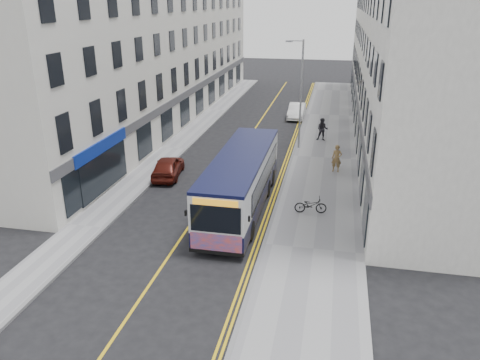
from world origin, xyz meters
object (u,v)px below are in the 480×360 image
at_px(bicycle, 311,205).
at_px(pedestrian_far, 322,129).
at_px(streetlamp, 300,91).
at_px(car_white, 297,111).
at_px(pedestrian_near, 337,158).
at_px(city_bus, 241,180).
at_px(car_maroon, 168,167).

bearing_deg(bicycle, pedestrian_far, -7.32).
distance_m(streetlamp, car_white, 10.52).
height_order(streetlamp, bicycle, streetlamp).
relative_size(streetlamp, pedestrian_near, 4.49).
height_order(city_bus, car_white, city_bus).
relative_size(streetlamp, car_white, 1.93).
height_order(car_white, car_maroon, car_white).
distance_m(streetlamp, pedestrian_near, 6.52).
xyz_separation_m(streetlamp, pedestrian_far, (1.73, 2.32, -3.37)).
bearing_deg(streetlamp, pedestrian_far, 53.32).
bearing_deg(pedestrian_far, car_white, 113.66).
height_order(city_bus, pedestrian_far, city_bus).
bearing_deg(car_white, city_bus, -92.55).
distance_m(pedestrian_near, car_maroon, 10.86).
xyz_separation_m(city_bus, car_white, (1.04, 21.36, -1.02)).
distance_m(car_white, car_maroon, 18.57).
height_order(pedestrian_near, pedestrian_far, pedestrian_far).
relative_size(bicycle, car_maroon, 0.42).
distance_m(pedestrian_near, pedestrian_far, 7.17).
bearing_deg(streetlamp, car_maroon, -135.06).
relative_size(city_bus, car_maroon, 2.72).
xyz_separation_m(city_bus, pedestrian_far, (3.74, 13.87, -0.69)).
xyz_separation_m(city_bus, pedestrian_near, (4.93, 6.80, -0.70)).
height_order(streetlamp, pedestrian_near, streetlamp).
bearing_deg(bicycle, car_maroon, 60.07).
xyz_separation_m(pedestrian_near, car_white, (-3.89, 14.56, -0.33)).
distance_m(streetlamp, car_maroon, 11.32).
height_order(bicycle, pedestrian_far, pedestrian_far).
relative_size(city_bus, pedestrian_far, 6.01).
relative_size(city_bus, pedestrian_near, 6.03).
relative_size(pedestrian_far, car_maroon, 0.45).
relative_size(pedestrian_near, pedestrian_far, 1.00).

